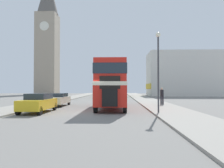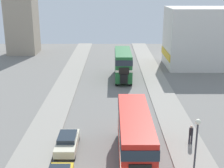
% 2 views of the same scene
% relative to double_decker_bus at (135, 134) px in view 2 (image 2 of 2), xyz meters
% --- Properties ---
extents(double_decker_bus, '(2.54, 10.36, 4.17)m').
position_rel_double_decker_bus_xyz_m(double_decker_bus, '(0.00, 0.00, 0.00)').
color(double_decker_bus, red).
rests_on(double_decker_bus, ground_plane).
extents(bus_distant, '(2.49, 9.35, 4.37)m').
position_rel_double_decker_bus_xyz_m(bus_distant, '(-0.13, 24.54, 0.11)').
color(bus_distant, '#1E602D').
rests_on(bus_distant, ground_plane).
extents(car_parked_mid, '(1.77, 4.35, 1.35)m').
position_rel_double_decker_bus_xyz_m(car_parked_mid, '(-5.79, 1.99, -1.76)').
color(car_parked_mid, beige).
rests_on(car_parked_mid, ground_plane).
extents(pedestrian_walking, '(0.37, 0.37, 1.83)m').
position_rel_double_decker_bus_xyz_m(pedestrian_walking, '(5.31, 2.77, -1.32)').
color(pedestrian_walking, '#282833').
rests_on(pedestrian_walking, sidewalk_right).
extents(street_lamp, '(0.36, 0.36, 5.86)m').
position_rel_double_decker_bus_xyz_m(street_lamp, '(3.53, -4.98, 1.48)').
color(street_lamp, '#38383D').
rests_on(street_lamp, sidewalk_right).
extents(shop_building_block, '(19.48, 9.30, 10.46)m').
position_rel_double_decker_bus_xyz_m(shop_building_block, '(17.58, 32.50, 2.75)').
color(shop_building_block, silver).
rests_on(shop_building_block, ground_plane).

